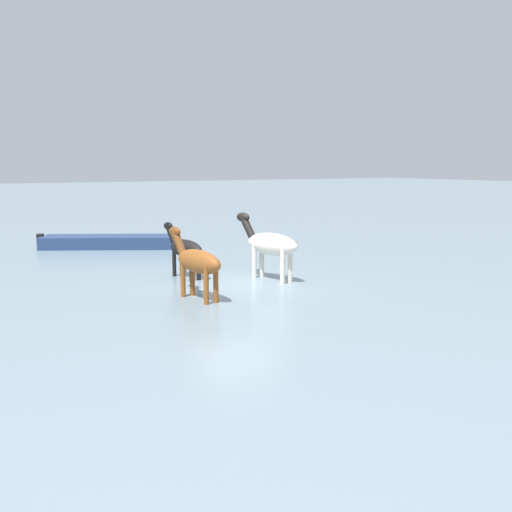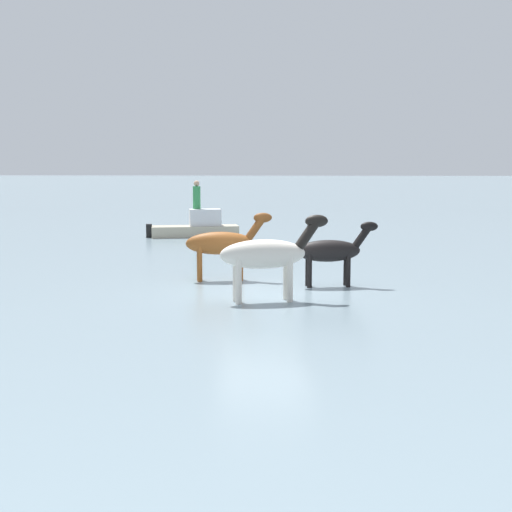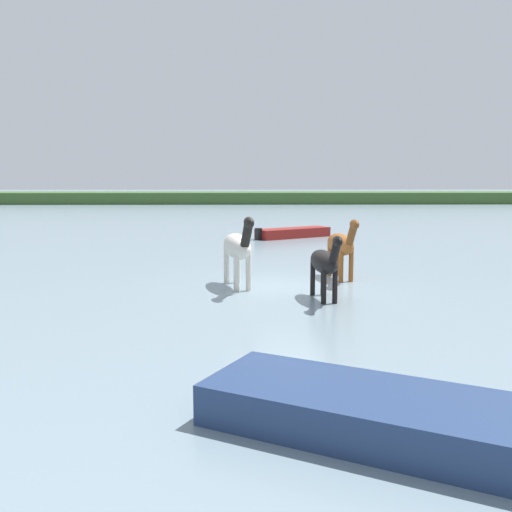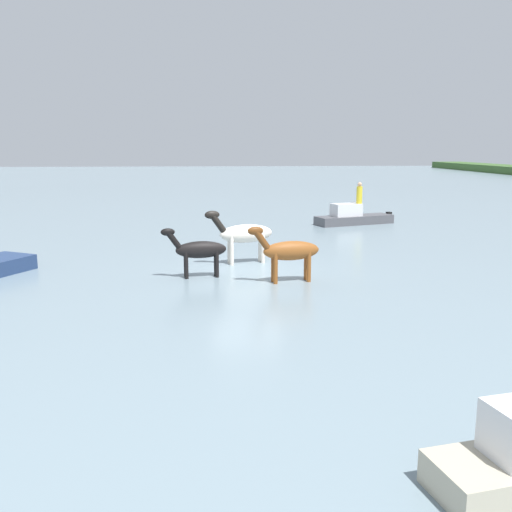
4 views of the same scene
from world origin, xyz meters
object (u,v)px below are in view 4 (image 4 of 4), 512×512
object	(u,v)px
horse_rear_stallion	(199,250)
horse_lead	(289,251)
person_helmsman_aft	(359,194)
horse_pinto_flank	(244,234)
boat_launch_far	(353,219)

from	to	relation	value
horse_rear_stallion	horse_lead	xyz separation A→B (m)	(0.89, 2.91, 0.09)
horse_rear_stallion	person_helmsman_aft	size ratio (longest dim) A/B	1.85
horse_pinto_flank	person_helmsman_aft	bearing A→B (deg)	-139.20
horse_rear_stallion	horse_pinto_flank	xyz separation A→B (m)	(-2.15, 1.64, 0.19)
horse_rear_stallion	boat_launch_far	world-z (taller)	horse_rear_stallion
boat_launch_far	person_helmsman_aft	size ratio (longest dim) A/B	4.00
horse_rear_stallion	horse_pinto_flank	distance (m)	2.71
horse_pinto_flank	person_helmsman_aft	xyz separation A→B (m)	(-10.08, 7.06, 0.61)
person_helmsman_aft	horse_pinto_flank	bearing A→B (deg)	-35.02
horse_pinto_flank	person_helmsman_aft	world-z (taller)	person_helmsman_aft
boat_launch_far	horse_pinto_flank	bearing A→B (deg)	37.83
horse_rear_stallion	horse_lead	distance (m)	3.04
horse_pinto_flank	horse_rear_stallion	bearing A→B (deg)	38.58
horse_lead	boat_launch_far	xyz separation A→B (m)	(-13.30, 5.51, -0.71)
horse_rear_stallion	horse_lead	size ratio (longest dim) A/B	0.91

